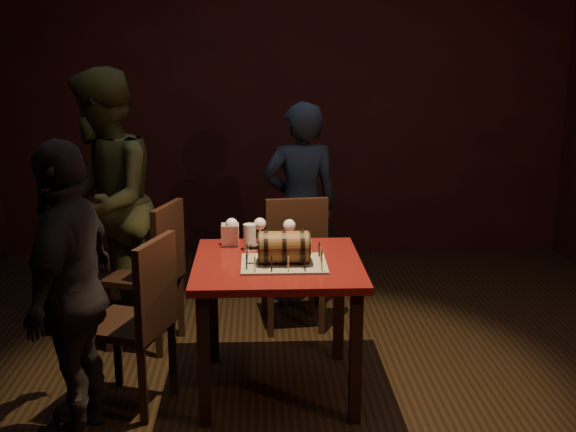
{
  "coord_description": "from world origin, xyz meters",
  "views": [
    {
      "loc": [
        -0.24,
        -3.85,
        1.92
      ],
      "look_at": [
        -0.08,
        0.05,
        0.95
      ],
      "focal_mm": 45.0,
      "sensor_mm": 36.0,
      "label": 1
    }
  ],
  "objects_px": {
    "wine_glass_right": "(289,227)",
    "chair_back": "(294,256)",
    "pint_of_ale": "(250,238)",
    "chair_left_rear": "(155,267)",
    "barrel_cake": "(284,247)",
    "wine_glass_mid": "(260,225)",
    "wine_glass_left": "(232,226)",
    "chair_left_front": "(140,314)",
    "pub_table": "(278,280)",
    "person_left_front": "(71,292)",
    "person_back": "(301,206)",
    "person_left_rear": "(104,204)"
  },
  "relations": [
    {
      "from": "pint_of_ale",
      "to": "person_left_front",
      "type": "distance_m",
      "value": 1.06
    },
    {
      "from": "wine_glass_right",
      "to": "person_left_front",
      "type": "relative_size",
      "value": 0.11
    },
    {
      "from": "wine_glass_mid",
      "to": "person_back",
      "type": "distance_m",
      "value": 1.03
    },
    {
      "from": "chair_left_front",
      "to": "person_left_rear",
      "type": "xyz_separation_m",
      "value": [
        -0.38,
        1.04,
        0.35
      ]
    },
    {
      "from": "chair_left_rear",
      "to": "person_back",
      "type": "relative_size",
      "value": 0.62
    },
    {
      "from": "pub_table",
      "to": "barrel_cake",
      "type": "bearing_deg",
      "value": -65.61
    },
    {
      "from": "chair_back",
      "to": "chair_left_front",
      "type": "relative_size",
      "value": 1.0
    },
    {
      "from": "wine_glass_right",
      "to": "chair_back",
      "type": "xyz_separation_m",
      "value": [
        0.06,
        0.56,
        -0.35
      ]
    },
    {
      "from": "chair_left_front",
      "to": "chair_back",
      "type": "bearing_deg",
      "value": 49.36
    },
    {
      "from": "chair_left_front",
      "to": "person_left_rear",
      "type": "bearing_deg",
      "value": 110.04
    },
    {
      "from": "chair_left_rear",
      "to": "chair_left_front",
      "type": "relative_size",
      "value": 1.0
    },
    {
      "from": "pint_of_ale",
      "to": "chair_back",
      "type": "bearing_deg",
      "value": 65.4
    },
    {
      "from": "wine_glass_mid",
      "to": "chair_left_rear",
      "type": "distance_m",
      "value": 0.81
    },
    {
      "from": "pint_of_ale",
      "to": "chair_left_front",
      "type": "distance_m",
      "value": 0.75
    },
    {
      "from": "pub_table",
      "to": "chair_left_front",
      "type": "distance_m",
      "value": 0.75
    },
    {
      "from": "wine_glass_right",
      "to": "chair_left_front",
      "type": "relative_size",
      "value": 0.17
    },
    {
      "from": "chair_left_rear",
      "to": "person_left_rear",
      "type": "relative_size",
      "value": 0.53
    },
    {
      "from": "wine_glass_mid",
      "to": "chair_back",
      "type": "relative_size",
      "value": 0.17
    },
    {
      "from": "wine_glass_mid",
      "to": "wine_glass_right",
      "type": "bearing_deg",
      "value": -14.89
    },
    {
      "from": "pint_of_ale",
      "to": "chair_left_rear",
      "type": "distance_m",
      "value": 0.79
    },
    {
      "from": "pub_table",
      "to": "person_left_rear",
      "type": "xyz_separation_m",
      "value": [
        -1.1,
        0.88,
        0.23
      ]
    },
    {
      "from": "wine_glass_left",
      "to": "wine_glass_right",
      "type": "height_order",
      "value": "same"
    },
    {
      "from": "chair_left_rear",
      "to": "chair_back",
      "type": "bearing_deg",
      "value": 13.04
    },
    {
      "from": "barrel_cake",
      "to": "person_left_front",
      "type": "relative_size",
      "value": 0.22
    },
    {
      "from": "person_left_rear",
      "to": "person_left_front",
      "type": "xyz_separation_m",
      "value": [
        0.1,
        -1.3,
        -0.13
      ]
    },
    {
      "from": "wine_glass_mid",
      "to": "person_left_front",
      "type": "bearing_deg",
      "value": -140.69
    },
    {
      "from": "wine_glass_mid",
      "to": "wine_glass_right",
      "type": "xyz_separation_m",
      "value": [
        0.17,
        -0.04,
        0.0
      ]
    },
    {
      "from": "wine_glass_left",
      "to": "chair_left_front",
      "type": "xyz_separation_m",
      "value": [
        -0.47,
        -0.48,
        -0.35
      ]
    },
    {
      "from": "pub_table",
      "to": "person_left_front",
      "type": "xyz_separation_m",
      "value": [
        -1.0,
        -0.42,
        0.1
      ]
    },
    {
      "from": "chair_back",
      "to": "person_left_rear",
      "type": "relative_size",
      "value": 0.53
    },
    {
      "from": "wine_glass_mid",
      "to": "person_left_rear",
      "type": "height_order",
      "value": "person_left_rear"
    },
    {
      "from": "wine_glass_left",
      "to": "chair_left_rear",
      "type": "height_order",
      "value": "chair_left_rear"
    },
    {
      "from": "wine_glass_right",
      "to": "pint_of_ale",
      "type": "relative_size",
      "value": 1.07
    },
    {
      "from": "chair_back",
      "to": "person_back",
      "type": "xyz_separation_m",
      "value": [
        0.07,
        0.46,
        0.22
      ]
    },
    {
      "from": "chair_left_front",
      "to": "pub_table",
      "type": "bearing_deg",
      "value": 12.55
    },
    {
      "from": "wine_glass_left",
      "to": "wine_glass_mid",
      "type": "height_order",
      "value": "same"
    },
    {
      "from": "chair_left_front",
      "to": "pint_of_ale",
      "type": "bearing_deg",
      "value": 33.36
    },
    {
      "from": "wine_glass_left",
      "to": "person_left_front",
      "type": "bearing_deg",
      "value": -135.13
    },
    {
      "from": "person_back",
      "to": "chair_left_front",
      "type": "bearing_deg",
      "value": 50.75
    },
    {
      "from": "pint_of_ale",
      "to": "person_left_rear",
      "type": "distance_m",
      "value": 1.16
    },
    {
      "from": "pub_table",
      "to": "person_left_rear",
      "type": "bearing_deg",
      "value": 141.43
    },
    {
      "from": "barrel_cake",
      "to": "wine_glass_mid",
      "type": "bearing_deg",
      "value": 107.7
    },
    {
      "from": "wine_glass_right",
      "to": "wine_glass_left",
      "type": "bearing_deg",
      "value": 172.62
    },
    {
      "from": "wine_glass_right",
      "to": "chair_left_rear",
      "type": "xyz_separation_m",
      "value": [
        -0.83,
        0.35,
        -0.35
      ]
    },
    {
      "from": "person_left_rear",
      "to": "pub_table",
      "type": "bearing_deg",
      "value": 47.66
    },
    {
      "from": "chair_left_rear",
      "to": "person_back",
      "type": "xyz_separation_m",
      "value": [
        0.95,
        0.67,
        0.22
      ]
    },
    {
      "from": "person_left_rear",
      "to": "wine_glass_right",
      "type": "bearing_deg",
      "value": 59.08
    },
    {
      "from": "wine_glass_left",
      "to": "chair_left_front",
      "type": "relative_size",
      "value": 0.17
    },
    {
      "from": "person_left_front",
      "to": "wine_glass_right",
      "type": "bearing_deg",
      "value": 131.13
    },
    {
      "from": "wine_glass_mid",
      "to": "pint_of_ale",
      "type": "relative_size",
      "value": 1.07
    }
  ]
}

